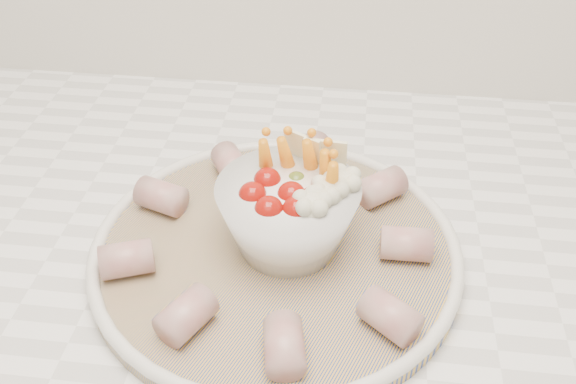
# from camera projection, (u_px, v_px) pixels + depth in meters

# --- Properties ---
(serving_platter) EXTENTS (0.43, 0.43, 0.02)m
(serving_platter) POSITION_uv_depth(u_px,v_px,m) (276.00, 250.00, 0.58)
(serving_platter) COLOR navy
(serving_platter) RESTS_ON kitchen_counter
(veggie_bowl) EXTENTS (0.12, 0.12, 0.10)m
(veggie_bowl) POSITION_uv_depth(u_px,v_px,m) (291.00, 211.00, 0.56)
(veggie_bowl) COLOR white
(veggie_bowl) RESTS_ON serving_platter
(cured_meat_rolls) EXTENTS (0.28, 0.30, 0.03)m
(cured_meat_rolls) POSITION_uv_depth(u_px,v_px,m) (276.00, 234.00, 0.57)
(cured_meat_rolls) COLOR #A34B4A
(cured_meat_rolls) RESTS_ON serving_platter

